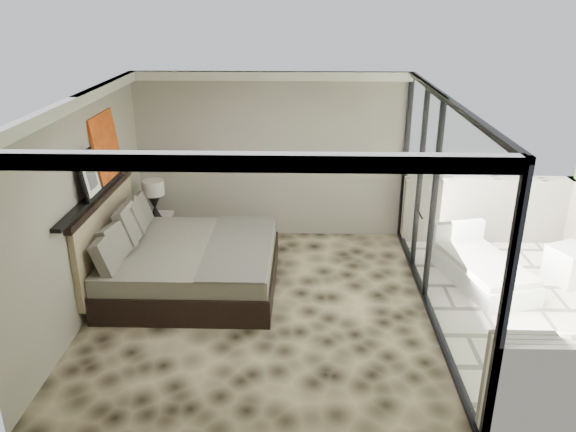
{
  "coord_description": "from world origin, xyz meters",
  "views": [
    {
      "loc": [
        0.55,
        -6.61,
        3.93
      ],
      "look_at": [
        0.35,
        0.4,
        1.16
      ],
      "focal_mm": 35.0,
      "sensor_mm": 36.0,
      "label": 1
    }
  ],
  "objects_px": {
    "ottoman": "(569,264)",
    "nightstand": "(155,230)",
    "table_lamp": "(154,194)",
    "lounger": "(481,269)",
    "bed": "(185,262)"
  },
  "relations": [
    {
      "from": "table_lamp",
      "to": "lounger",
      "type": "distance_m",
      "value": 5.19
    },
    {
      "from": "ottoman",
      "to": "lounger",
      "type": "height_order",
      "value": "lounger"
    },
    {
      "from": "bed",
      "to": "nightstand",
      "type": "xyz_separation_m",
      "value": [
        -0.8,
        1.41,
        -0.1
      ]
    },
    {
      "from": "ottoman",
      "to": "nightstand",
      "type": "bearing_deg",
      "value": 170.44
    },
    {
      "from": "nightstand",
      "to": "bed",
      "type": "bearing_deg",
      "value": -78.11
    },
    {
      "from": "nightstand",
      "to": "lounger",
      "type": "relative_size",
      "value": 0.31
    },
    {
      "from": "nightstand",
      "to": "lounger",
      "type": "height_order",
      "value": "lounger"
    },
    {
      "from": "nightstand",
      "to": "table_lamp",
      "type": "relative_size",
      "value": 0.88
    },
    {
      "from": "nightstand",
      "to": "ottoman",
      "type": "height_order",
      "value": "nightstand"
    },
    {
      "from": "nightstand",
      "to": "table_lamp",
      "type": "distance_m",
      "value": 0.65
    },
    {
      "from": "lounger",
      "to": "table_lamp",
      "type": "bearing_deg",
      "value": 152.93
    },
    {
      "from": "nightstand",
      "to": "ottoman",
      "type": "xyz_separation_m",
      "value": [
        6.37,
        -1.07,
        -0.02
      ]
    },
    {
      "from": "bed",
      "to": "nightstand",
      "type": "bearing_deg",
      "value": 119.49
    },
    {
      "from": "bed",
      "to": "lounger",
      "type": "relative_size",
      "value": 1.3
    },
    {
      "from": "table_lamp",
      "to": "lounger",
      "type": "bearing_deg",
      "value": -12.07
    }
  ]
}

